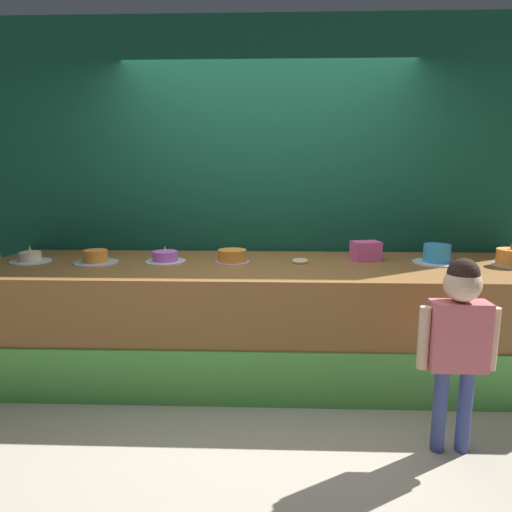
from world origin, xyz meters
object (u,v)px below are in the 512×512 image
at_px(donut, 300,261).
at_px(cake_center_right, 232,256).
at_px(cake_far_left, 31,258).
at_px(cake_right, 437,255).
at_px(cake_left, 96,258).
at_px(cake_center_left, 165,257).
at_px(cake_far_right, 512,258).
at_px(child_figure, 459,330).
at_px(pink_box, 366,251).

bearing_deg(donut, cake_center_right, 179.98).
height_order(cake_far_left, cake_right, cake_right).
bearing_deg(cake_left, cake_center_left, 7.05).
bearing_deg(cake_far_right, cake_center_right, 178.56).
xyz_separation_m(cake_left, cake_far_right, (3.17, 0.01, 0.02)).
distance_m(cake_far_left, cake_left, 0.53).
height_order(cake_left, cake_right, cake_right).
xyz_separation_m(child_figure, pink_box, (-0.27, 1.23, 0.22)).
xyz_separation_m(cake_far_left, cake_center_right, (1.59, 0.04, 0.02)).
height_order(child_figure, cake_left, child_figure).
height_order(cake_left, cake_center_left, cake_center_left).
relative_size(cake_far_left, cake_left, 0.91).
height_order(donut, cake_center_right, cake_center_right).
bearing_deg(cake_far_left, cake_right, 1.30).
distance_m(child_figure, cake_center_left, 2.17).
height_order(cake_far_left, cake_center_left, cake_far_left).
relative_size(cake_center_left, cake_right, 0.89).
distance_m(child_figure, cake_right, 1.19).
xyz_separation_m(cake_far_left, cake_right, (3.17, 0.07, 0.03)).
relative_size(pink_box, donut, 1.73).
height_order(child_figure, pink_box, child_figure).
bearing_deg(child_figure, cake_right, 77.28).
relative_size(pink_box, cake_far_left, 0.70).
distance_m(donut, cake_center_left, 1.06).
height_order(donut, cake_center_left, cake_center_left).
relative_size(cake_left, cake_center_right, 1.24).
xyz_separation_m(pink_box, cake_center_right, (-1.06, -0.13, -0.03)).
height_order(cake_far_left, cake_center_right, cake_far_left).
bearing_deg(cake_far_right, child_figure, -126.85).
bearing_deg(cake_right, cake_left, -177.91).
xyz_separation_m(pink_box, cake_far_left, (-2.65, -0.16, -0.04)).
distance_m(cake_center_left, cake_far_right, 2.65).
relative_size(child_figure, cake_right, 3.13).
bearing_deg(child_figure, cake_far_right, 53.15).
xyz_separation_m(cake_center_left, cake_far_right, (2.65, -0.06, 0.03)).
height_order(child_figure, cake_far_right, child_figure).
relative_size(donut, cake_left, 0.37).
height_order(pink_box, cake_far_left, pink_box).
xyz_separation_m(pink_box, donut, (-0.53, -0.13, -0.06)).
height_order(pink_box, cake_center_left, pink_box).
height_order(child_figure, donut, child_figure).
bearing_deg(cake_center_right, pink_box, 6.91).
bearing_deg(cake_far_left, donut, 0.95).
bearing_deg(donut, cake_left, -177.83).
xyz_separation_m(cake_center_right, cake_right, (1.59, 0.04, 0.02)).
bearing_deg(cake_far_right, cake_right, 170.38).
relative_size(donut, cake_center_left, 0.39).
bearing_deg(cake_left, child_figure, -23.56).
bearing_deg(pink_box, cake_left, -174.91).
bearing_deg(cake_left, cake_right, 2.09).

